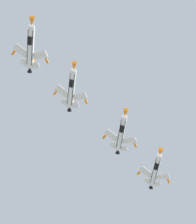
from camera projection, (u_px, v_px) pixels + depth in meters
The scene contains 4 objects.
fighter_jet_lead at pixel (31, 46), 117.98m from camera, with size 10.34×15.96×4.55m.
fighter_jet_left_wing at pixel (72, 88), 126.70m from camera, with size 10.21×15.96×4.74m.
fighter_jet_right_wing at pixel (122, 132), 131.06m from camera, with size 10.31×15.96×4.60m.
fighter_jet_left_outer at pixel (156, 169), 138.35m from camera, with size 10.32×15.96×4.58m.
Camera 1 is at (-1.24, 0.75, 1.70)m, focal length 72.82 mm.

